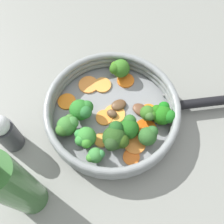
# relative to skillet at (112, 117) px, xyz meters

# --- Properties ---
(ground_plane) EXTENTS (4.00, 4.00, 0.00)m
(ground_plane) POSITION_rel_skillet_xyz_m (0.00, 0.00, -0.01)
(ground_plane) COLOR gray
(skillet) EXTENTS (0.26, 0.26, 0.01)m
(skillet) POSITION_rel_skillet_xyz_m (0.00, 0.00, 0.00)
(skillet) COLOR gray
(skillet) RESTS_ON ground_plane
(skillet_rim_wall) EXTENTS (0.28, 0.28, 0.04)m
(skillet_rim_wall) POSITION_rel_skillet_xyz_m (0.00, 0.00, 0.03)
(skillet_rim_wall) COLOR gray
(skillet_rim_wall) RESTS_ON skillet
(skillet_handle) EXTENTS (0.08, 0.22, 0.02)m
(skillet_handle) POSITION_rel_skillet_xyz_m (0.06, 0.24, 0.02)
(skillet_handle) COLOR black
(skillet_handle) RESTS_ON skillet
(skillet_rivet_left) EXTENTS (0.01, 0.01, 0.01)m
(skillet_rivet_left) POSITION_rel_skillet_xyz_m (0.06, 0.11, 0.01)
(skillet_rivet_left) COLOR gray
(skillet_rivet_left) RESTS_ON skillet
(skillet_rivet_right) EXTENTS (0.01, 0.01, 0.01)m
(skillet_rivet_right) POSITION_rel_skillet_xyz_m (-0.00, 0.13, 0.01)
(skillet_rivet_right) COLOR gray
(skillet_rivet_right) RESTS_ON skillet
(carrot_slice_0) EXTENTS (0.05, 0.05, 0.00)m
(carrot_slice_0) POSITION_rel_skillet_xyz_m (0.00, -0.02, 0.01)
(carrot_slice_0) COLOR orange
(carrot_slice_0) RESTS_ON skillet
(carrot_slice_1) EXTENTS (0.04, 0.04, 0.01)m
(carrot_slice_1) POSITION_rel_skillet_xyz_m (0.02, 0.08, 0.01)
(carrot_slice_1) COLOR orange
(carrot_slice_1) RESTS_ON skillet
(carrot_slice_2) EXTENTS (0.05, 0.05, 0.00)m
(carrot_slice_2) POSITION_rel_skillet_xyz_m (-0.00, 0.01, 0.01)
(carrot_slice_2) COLOR #F29B3C
(carrot_slice_2) RESTS_ON skillet
(carrot_slice_3) EXTENTS (0.06, 0.06, 0.00)m
(carrot_slice_3) POSITION_rel_skillet_xyz_m (-0.09, -0.02, 0.01)
(carrot_slice_3) COLOR #F7923F
(carrot_slice_3) RESTS_ON skillet
(carrot_slice_4) EXTENTS (0.04, 0.04, 0.01)m
(carrot_slice_4) POSITION_rel_skillet_xyz_m (0.05, -0.04, 0.01)
(carrot_slice_4) COLOR #F69D3B
(carrot_slice_4) RESTS_ON skillet
(carrot_slice_5) EXTENTS (0.06, 0.06, 0.00)m
(carrot_slice_5) POSITION_rel_skillet_xyz_m (0.06, 0.05, 0.01)
(carrot_slice_5) COLOR orange
(carrot_slice_5) RESTS_ON skillet
(carrot_slice_6) EXTENTS (0.04, 0.04, 0.00)m
(carrot_slice_6) POSITION_rel_skillet_xyz_m (-0.07, -0.08, 0.01)
(carrot_slice_6) COLOR orange
(carrot_slice_6) RESTS_ON skillet
(carrot_slice_7) EXTENTS (0.05, 0.05, 0.01)m
(carrot_slice_7) POSITION_rel_skillet_xyz_m (0.08, 0.02, 0.01)
(carrot_slice_7) COLOR orange
(carrot_slice_7) RESTS_ON skillet
(carrot_slice_8) EXTENTS (0.04, 0.04, 0.00)m
(carrot_slice_8) POSITION_rel_skillet_xyz_m (-0.08, 0.01, 0.01)
(carrot_slice_8) COLOR #EA953F
(carrot_slice_8) RESTS_ON skillet
(carrot_slice_9) EXTENTS (0.05, 0.05, 0.00)m
(carrot_slice_9) POSITION_rel_skillet_xyz_m (0.10, 0.00, 0.01)
(carrot_slice_9) COLOR orange
(carrot_slice_9) RESTS_ON skillet
(carrot_slice_10) EXTENTS (0.05, 0.05, 0.00)m
(carrot_slice_10) POSITION_rel_skillet_xyz_m (-0.07, 0.06, 0.01)
(carrot_slice_10) COLOR orange
(carrot_slice_10) RESTS_ON skillet
(broccoli_floret_0) EXTENTS (0.04, 0.04, 0.04)m
(broccoli_floret_0) POSITION_rel_skillet_xyz_m (0.08, 0.04, 0.03)
(broccoli_floret_0) COLOR #8AB165
(broccoli_floret_0) RESTS_ON skillet
(broccoli_floret_1) EXTENTS (0.04, 0.03, 0.04)m
(broccoli_floret_1) POSITION_rel_skillet_xyz_m (0.04, 0.06, 0.03)
(broccoli_floret_1) COLOR #7AA451
(broccoli_floret_1) RESTS_ON skillet
(broccoli_floret_2) EXTENTS (0.04, 0.04, 0.05)m
(broccoli_floret_2) POSITION_rel_skillet_xyz_m (0.04, -0.07, 0.03)
(broccoli_floret_2) COLOR #8CAF5F
(broccoli_floret_2) RESTS_ON skillet
(broccoli_floret_3) EXTENTS (0.04, 0.05, 0.05)m
(broccoli_floret_3) POSITION_rel_skillet_xyz_m (-0.09, 0.05, 0.04)
(broccoli_floret_3) COLOR #6EA559
(broccoli_floret_3) RESTS_ON skillet
(broccoli_floret_4) EXTENTS (0.03, 0.04, 0.04)m
(broccoli_floret_4) POSITION_rel_skillet_xyz_m (0.08, -0.07, 0.03)
(broccoli_floret_4) COLOR #6B8C4C
(broccoli_floret_4) RESTS_ON skillet
(broccoli_floret_5) EXTENTS (0.04, 0.05, 0.05)m
(broccoli_floret_5) POSITION_rel_skillet_xyz_m (-0.00, -0.10, 0.03)
(broccoli_floret_5) COLOR #8EB563
(broccoli_floret_5) RESTS_ON skillet
(broccoli_floret_6) EXTENTS (0.06, 0.05, 0.05)m
(broccoli_floret_6) POSITION_rel_skillet_xyz_m (0.06, -0.02, 0.04)
(broccoli_floret_6) COLOR #8EA662
(broccoli_floret_6) RESTS_ON skillet
(broccoli_floret_7) EXTENTS (0.05, 0.04, 0.05)m
(broccoli_floret_7) POSITION_rel_skillet_xyz_m (0.05, 0.09, 0.03)
(broccoli_floret_7) COLOR #78A356
(broccoli_floret_7) RESTS_ON skillet
(broccoli_floret_8) EXTENTS (0.05, 0.05, 0.04)m
(broccoli_floret_8) POSITION_rel_skillet_xyz_m (0.05, 0.01, 0.03)
(broccoli_floret_8) COLOR #83A46A
(broccoli_floret_8) RESTS_ON skillet
(broccoli_floret_9) EXTENTS (0.05, 0.05, 0.05)m
(broccoli_floret_9) POSITION_rel_skillet_xyz_m (-0.02, -0.06, 0.04)
(broccoli_floret_9) COLOR #7DB261
(broccoli_floret_9) RESTS_ON skillet
(mushroom_piece_0) EXTENTS (0.04, 0.04, 0.01)m
(mushroom_piece_0) POSITION_rel_skillet_xyz_m (0.01, 0.06, 0.01)
(mushroom_piece_0) COLOR brown
(mushroom_piece_0) RESTS_ON skillet
(mushroom_piece_1) EXTENTS (0.03, 0.04, 0.01)m
(mushroom_piece_1) POSITION_rel_skillet_xyz_m (-0.01, 0.02, 0.01)
(mushroom_piece_1) COLOR brown
(mushroom_piece_1) RESTS_ON skillet
(mushroom_piece_2) EXTENTS (0.03, 0.03, 0.01)m
(mushroom_piece_2) POSITION_rel_skillet_xyz_m (0.00, 0.00, 0.01)
(mushroom_piece_2) COLOR brown
(mushroom_piece_2) RESTS_ON skillet
(salt_shaker) EXTENTS (0.04, 0.04, 0.11)m
(salt_shaker) POSITION_rel_skillet_xyz_m (-0.02, -0.21, 0.04)
(salt_shaker) COLOR #333338
(salt_shaker) RESTS_ON ground_plane
(oil_bottle) EXTENTS (0.06, 0.06, 0.26)m
(oil_bottle) POSITION_rel_skillet_xyz_m (0.10, -0.20, 0.10)
(oil_bottle) COLOR #2D5B28
(oil_bottle) RESTS_ON ground_plane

